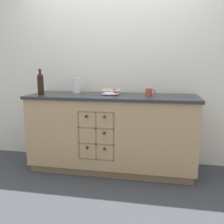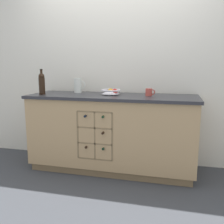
{
  "view_description": "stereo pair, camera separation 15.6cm",
  "coord_description": "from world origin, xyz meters",
  "px_view_note": "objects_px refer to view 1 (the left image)",
  "views": [
    {
      "loc": [
        0.57,
        -2.94,
        1.29
      ],
      "look_at": [
        0.0,
        0.0,
        0.73
      ],
      "focal_mm": 40.0,
      "sensor_mm": 36.0,
      "label": 1
    },
    {
      "loc": [
        0.73,
        -2.91,
        1.29
      ],
      "look_at": [
        0.0,
        0.0,
        0.73
      ],
      "focal_mm": 40.0,
      "sensor_mm": 36.0,
      "label": 2
    }
  ],
  "objects_px": {
    "fruit_bowl": "(111,91)",
    "white_pitcher": "(77,85)",
    "ceramic_mug": "(149,92)",
    "standing_wine_bottle": "(40,83)"
  },
  "relations": [
    {
      "from": "white_pitcher",
      "to": "ceramic_mug",
      "type": "bearing_deg",
      "value": -7.72
    },
    {
      "from": "ceramic_mug",
      "to": "standing_wine_bottle",
      "type": "distance_m",
      "value": 1.32
    },
    {
      "from": "white_pitcher",
      "to": "standing_wine_bottle",
      "type": "height_order",
      "value": "standing_wine_bottle"
    },
    {
      "from": "fruit_bowl",
      "to": "white_pitcher",
      "type": "xyz_separation_m",
      "value": [
        -0.48,
        0.12,
        0.06
      ]
    },
    {
      "from": "fruit_bowl",
      "to": "white_pitcher",
      "type": "height_order",
      "value": "white_pitcher"
    },
    {
      "from": "white_pitcher",
      "to": "standing_wine_bottle",
      "type": "distance_m",
      "value": 0.46
    },
    {
      "from": "ceramic_mug",
      "to": "standing_wine_bottle",
      "type": "height_order",
      "value": "standing_wine_bottle"
    },
    {
      "from": "ceramic_mug",
      "to": "standing_wine_bottle",
      "type": "relative_size",
      "value": 0.36
    },
    {
      "from": "fruit_bowl",
      "to": "white_pitcher",
      "type": "bearing_deg",
      "value": 165.69
    },
    {
      "from": "white_pitcher",
      "to": "fruit_bowl",
      "type": "bearing_deg",
      "value": -14.31
    }
  ]
}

